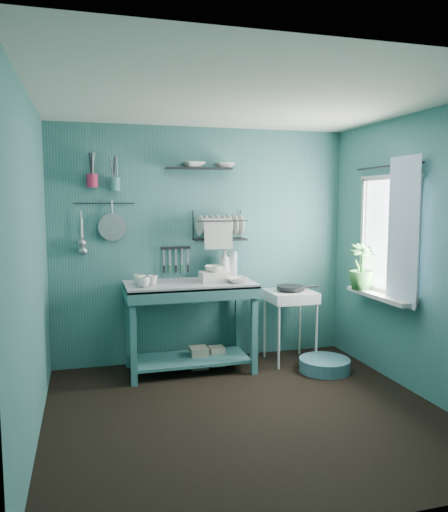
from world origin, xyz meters
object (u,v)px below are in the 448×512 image
object	(u,v)px
mug_right	(139,280)
water_bottle	(233,264)
hotplate_stand	(290,326)
colander	(112,227)
frying_pan	(290,288)
utensil_cup_teal	(115,184)
wash_tub	(214,277)
utensil_cup_magenta	(92,181)
dish_rack	(220,225)
storage_tin_small	(217,356)
floor_basin	(325,365)
mug_mid	(153,280)
soap_bottle	(225,264)
mug_left	(143,282)
potted_plant	(361,267)
storage_tin_large	(199,358)
work_counter	(190,327)

from	to	relation	value
mug_right	water_bottle	bearing A→B (deg)	12.17
hotplate_stand	colander	bearing A→B (deg)	172.07
frying_pan	utensil_cup_teal	world-z (taller)	utensil_cup_teal
wash_tub	utensil_cup_magenta	world-z (taller)	utensil_cup_magenta
frying_pan	dish_rack	size ratio (longest dim) A/B	0.55
mug_right	storage_tin_small	size ratio (longest dim) A/B	0.61
floor_basin	mug_right	bearing A→B (deg)	167.72
mug_mid	dish_rack	xyz separation A→B (m)	(0.76, 0.30, 0.51)
soap_bottle	storage_tin_small	world-z (taller)	soap_bottle
mug_left	water_bottle	world-z (taller)	water_bottle
mug_left	soap_bottle	world-z (taller)	soap_bottle
mug_mid	soap_bottle	distance (m)	0.85
mug_mid	colander	size ratio (longest dim) A/B	0.36
potted_plant	mug_right	bearing A→B (deg)	169.55
utensil_cup_magenta	storage_tin_large	size ratio (longest dim) A/B	0.59
mug_right	storage_tin_large	distance (m)	1.04
frying_pan	water_bottle	bearing A→B (deg)	158.83
work_counter	utensil_cup_magenta	world-z (taller)	utensil_cup_magenta
soap_bottle	floor_basin	size ratio (longest dim) A/B	0.58
water_bottle	hotplate_stand	size ratio (longest dim) A/B	0.36
frying_pan	colander	bearing A→B (deg)	170.00
utensil_cup_magenta	potted_plant	size ratio (longest dim) A/B	0.28
mug_right	potted_plant	size ratio (longest dim) A/B	0.26
water_bottle	utensil_cup_magenta	xyz separation A→B (m)	(-1.43, 0.07, 0.87)
dish_rack	floor_basin	size ratio (longest dim) A/B	1.07
hotplate_stand	colander	size ratio (longest dim) A/B	2.75
mug_left	storage_tin_small	size ratio (longest dim) A/B	0.61
hotplate_stand	dish_rack	xyz separation A→B (m)	(-0.71, 0.24, 1.08)
storage_tin_small	work_counter	bearing A→B (deg)	-165.07
colander	storage_tin_large	size ratio (longest dim) A/B	1.27
potted_plant	mug_mid	bearing A→B (deg)	170.57
soap_bottle	potted_plant	size ratio (longest dim) A/B	0.64
water_bottle	storage_tin_small	xyz separation A→B (m)	(-0.22, -0.14, -0.95)
utensil_cup_magenta	storage_tin_small	world-z (taller)	utensil_cup_magenta
wash_tub	utensil_cup_magenta	size ratio (longest dim) A/B	2.15
mug_left	floor_basin	size ratio (longest dim) A/B	0.24
work_counter	storage_tin_large	xyz separation A→B (m)	(0.10, 0.05, -0.35)
water_bottle	floor_basin	xyz separation A→B (m)	(0.79, -0.61, -0.99)
utensil_cup_teal	floor_basin	bearing A→B (deg)	-18.80
hotplate_stand	storage_tin_small	size ratio (longest dim) A/B	3.85
mug_right	utensil_cup_teal	xyz separation A→B (m)	(-0.20, 0.29, 0.93)
mug_left	dish_rack	bearing A→B (deg)	24.98
mug_mid	colander	bearing A→B (deg)	132.68
colander	work_counter	bearing A→B (deg)	-23.65
dish_rack	colander	size ratio (longest dim) A/B	1.96
work_counter	colander	bearing A→B (deg)	151.52
work_counter	hotplate_stand	xyz separation A→B (m)	(1.09, -0.00, -0.07)
mug_left	mug_mid	size ratio (longest dim) A/B	1.23
soap_bottle	water_bottle	world-z (taller)	soap_bottle
mug_right	frying_pan	distance (m)	1.60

